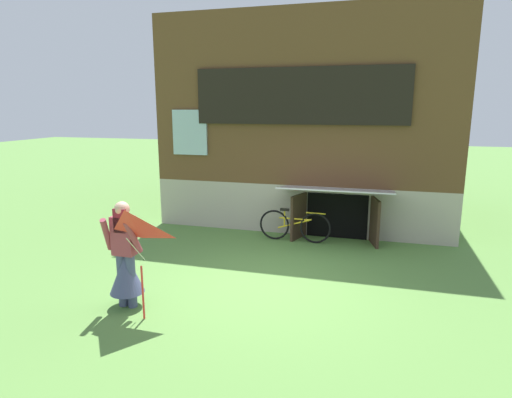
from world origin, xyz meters
The scene contains 5 objects.
ground_plane centered at (0.00, 0.00, 0.00)m, with size 60.00×60.00×0.00m, color #56843D.
log_house centered at (0.00, 5.71, 2.61)m, with size 7.23×6.55×5.22m.
person centered at (-1.81, -1.50, 0.70)m, with size 0.61×0.53×1.66m.
kite centered at (-1.45, -1.97, 1.31)m, with size 0.75×0.71×1.60m.
bicycle_yellow centered at (0.05, 2.44, 0.37)m, with size 1.66×0.09×0.75m.
Camera 1 is at (1.77, -6.88, 3.03)m, focal length 30.10 mm.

